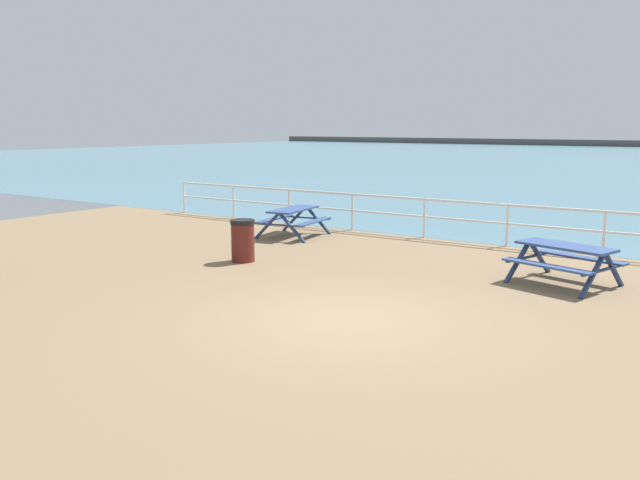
{
  "coord_description": "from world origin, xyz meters",
  "views": [
    {
      "loc": [
        5.4,
        -8.54,
        3.04
      ],
      "look_at": [
        -1.84,
        2.05,
        0.8
      ],
      "focal_mm": 37.09,
      "sensor_mm": 36.0,
      "label": 1
    }
  ],
  "objects": [
    {
      "name": "ground_plane",
      "position": [
        0.0,
        0.0,
        -0.1
      ],
      "size": [
        30.0,
        24.0,
        0.2
      ],
      "primitive_type": "cube",
      "color": "#846B4C"
    },
    {
      "name": "picnic_table_mid_centre",
      "position": [
        -5.37,
        5.91,
        0.58
      ],
      "size": [
        1.76,
        1.99,
        0.8
      ],
      "rotation": [
        0.0,
        0.0,
        1.71
      ],
      "color": "#334C84",
      "rests_on": "ground"
    },
    {
      "name": "litter_bin",
      "position": [
        -4.28,
        2.54,
        0.48
      ],
      "size": [
        0.55,
        0.55,
        0.95
      ],
      "color": "#591E19",
      "rests_on": "ground"
    },
    {
      "name": "picnic_table_near_left",
      "position": [
        2.27,
        4.36,
        0.58
      ],
      "size": [
        2.15,
        1.94,
        0.8
      ],
      "rotation": [
        0.0,
        0.0,
        -0.28
      ],
      "color": "#334C84",
      "rests_on": "ground"
    },
    {
      "name": "seaward_railing",
      "position": [
        -0.0,
        7.75,
        0.76
      ],
      "size": [
        23.07,
        0.07,
        1.08
      ],
      "color": "white",
      "rests_on": "ground"
    }
  ]
}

